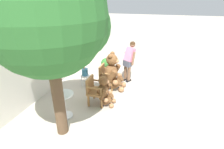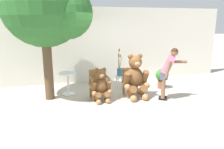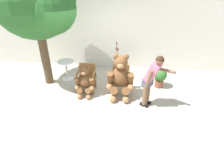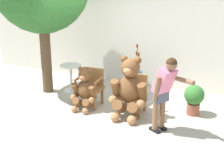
# 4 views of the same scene
# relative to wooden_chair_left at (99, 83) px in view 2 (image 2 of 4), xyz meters

# --- Properties ---
(ground_plane) EXTENTS (60.00, 60.00, 0.00)m
(ground_plane) POSITION_rel_wooden_chair_left_xyz_m (0.54, -0.45, -0.46)
(ground_plane) COLOR #B2A899
(back_wall) EXTENTS (10.00, 0.16, 2.80)m
(back_wall) POSITION_rel_wooden_chair_left_xyz_m (0.54, 1.95, 0.94)
(back_wall) COLOR silver
(back_wall) RESTS_ON ground
(wooden_chair_left) EXTENTS (0.58, 0.54, 0.86)m
(wooden_chair_left) POSITION_rel_wooden_chair_left_xyz_m (0.00, 0.00, 0.00)
(wooden_chair_left) COLOR olive
(wooden_chair_left) RESTS_ON ground
(wooden_chair_right) EXTENTS (0.57, 0.53, 0.86)m
(wooden_chair_right) POSITION_rel_wooden_chair_left_xyz_m (1.07, 0.00, 0.00)
(wooden_chair_right) COLOR olive
(wooden_chair_right) RESTS_ON ground
(teddy_bear_large) EXTENTS (0.81, 0.77, 1.35)m
(teddy_bear_large) POSITION_rel_wooden_chair_left_xyz_m (1.07, -0.25, 0.20)
(teddy_bear_large) COLOR brown
(teddy_bear_large) RESTS_ON ground
(teddy_bear_small) EXTENTS (0.60, 0.57, 0.99)m
(teddy_bear_small) POSITION_rel_wooden_chair_left_xyz_m (0.00, -0.30, 0.02)
(teddy_bear_small) COLOR brown
(teddy_bear_small) RESTS_ON ground
(person_visitor) EXTENTS (0.84, 0.48, 1.55)m
(person_visitor) POSITION_rel_wooden_chair_left_xyz_m (1.92, -0.66, 0.46)
(person_visitor) COLOR black
(person_visitor) RESTS_ON ground
(white_stool) EXTENTS (0.34, 0.34, 0.46)m
(white_stool) POSITION_rel_wooden_chair_left_xyz_m (0.91, 0.76, -0.11)
(white_stool) COLOR white
(white_stool) RESTS_ON ground
(brush_bucket) EXTENTS (0.22, 0.22, 0.93)m
(brush_bucket) POSITION_rel_wooden_chair_left_xyz_m (0.90, 0.76, 0.17)
(brush_bucket) COLOR teal
(brush_bucket) RESTS_ON white_stool
(round_side_table) EXTENTS (0.56, 0.56, 0.72)m
(round_side_table) POSITION_rel_wooden_chair_left_xyz_m (-0.88, 0.57, -0.01)
(round_side_table) COLOR silver
(round_side_table) RESTS_ON ground
(patio_tree) EXTENTS (2.47, 2.35, 3.91)m
(patio_tree) POSITION_rel_wooden_chair_left_xyz_m (-1.34, 0.25, 2.21)
(patio_tree) COLOR brown
(patio_tree) RESTS_ON ground
(potted_plant) EXTENTS (0.44, 0.44, 0.68)m
(potted_plant) POSITION_rel_wooden_chair_left_xyz_m (2.33, 0.43, -0.07)
(potted_plant) COLOR brown
(potted_plant) RESTS_ON ground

